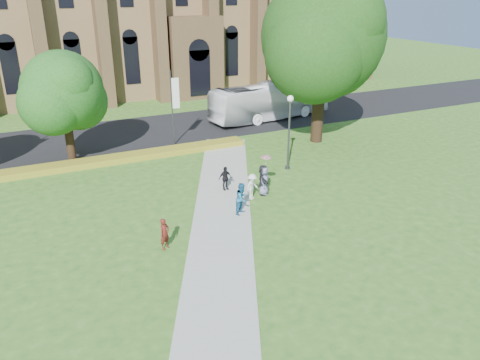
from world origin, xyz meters
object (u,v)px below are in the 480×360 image
streetlamp (289,124)px  pedestrian_0 (165,234)px  large_tree (323,37)px  tour_coach (270,101)px

streetlamp → pedestrian_0: (-11.09, -6.80, -2.46)m
streetlamp → large_tree: large_tree is taller
large_tree → pedestrian_0: 21.44m
streetlamp → tour_coach: size_ratio=0.42×
large_tree → tour_coach: 10.34m
pedestrian_0 → tour_coach: bearing=17.7°
pedestrian_0 → streetlamp: bearing=-0.0°
streetlamp → large_tree: bearing=39.3°
large_tree → pedestrian_0: (-16.59, -11.30, -7.53)m
large_tree → pedestrian_0: bearing=-145.7°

